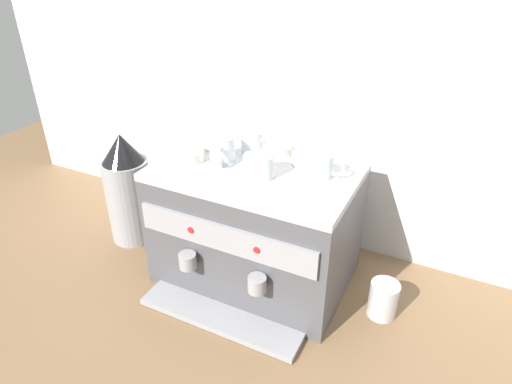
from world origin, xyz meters
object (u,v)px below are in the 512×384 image
ceramic_bowl_1 (310,159)px  milk_pitcher (383,299)px  espresso_machine (255,225)px  ceramic_cup_2 (324,166)px  ceramic_cup_1 (260,166)px  ceramic_cup_3 (252,141)px  ceramic_bowl_2 (277,150)px  coffee_grinder (128,190)px  ceramic_bowl_0 (209,141)px  ceramic_cup_0 (221,150)px  ceramic_bowl_3 (188,156)px

ceramic_bowl_1 → milk_pitcher: 0.51m
espresso_machine → ceramic_cup_2: size_ratio=6.36×
ceramic_cup_1 → ceramic_cup_3: bearing=124.0°
ceramic_bowl_1 → ceramic_bowl_2: 0.13m
ceramic_bowl_1 → coffee_grinder: size_ratio=0.27×
ceramic_cup_2 → coffee_grinder: ceramic_cup_2 is taller
espresso_machine → ceramic_bowl_1: 0.29m
ceramic_cup_2 → ceramic_bowl_0: (-0.44, 0.05, -0.02)m
ceramic_cup_1 → espresso_machine: bearing=130.9°
espresso_machine → ceramic_cup_0: bearing=-178.7°
ceramic_cup_1 → ceramic_bowl_1: 0.19m
espresso_machine → ceramic_cup_1: 0.26m
coffee_grinder → ceramic_cup_2: bearing=3.4°
espresso_machine → ceramic_bowl_0: ceramic_bowl_0 is taller
ceramic_cup_2 → ceramic_bowl_1: ceramic_cup_2 is taller
ceramic_bowl_0 → ceramic_cup_3: bearing=8.8°
ceramic_bowl_0 → ceramic_cup_2: bearing=-6.6°
ceramic_cup_0 → ceramic_cup_2: bearing=7.2°
ceramic_bowl_1 → milk_pitcher: ceramic_bowl_1 is taller
espresso_machine → ceramic_bowl_0: bearing=158.5°
ceramic_bowl_0 → coffee_grinder: size_ratio=0.25×
ceramic_cup_0 → ceramic_cup_3: ceramic_cup_0 is taller
ceramic_bowl_2 → ceramic_bowl_3: 0.30m
espresso_machine → ceramic_cup_0: (-0.12, -0.00, 0.26)m
espresso_machine → ceramic_bowl_3: 0.33m
ceramic_bowl_0 → coffee_grinder: 0.41m
ceramic_bowl_3 → coffee_grinder: 0.40m
ceramic_cup_2 → ceramic_bowl_0: size_ratio=0.91×
ceramic_bowl_1 → ceramic_bowl_3: ceramic_bowl_3 is taller
coffee_grinder → milk_pitcher: (1.01, 0.01, -0.15)m
ceramic_bowl_1 → espresso_machine: bearing=-140.6°
ceramic_cup_2 → ceramic_bowl_3: bearing=-169.4°
ceramic_cup_3 → ceramic_bowl_2: (0.09, 0.02, -0.02)m
ceramic_bowl_0 → ceramic_bowl_1: size_ratio=0.92×
ceramic_cup_2 → ceramic_cup_3: size_ratio=0.97×
ceramic_cup_1 → coffee_grinder: 0.64m
milk_pitcher → ceramic_cup_2: bearing=172.0°
ceramic_cup_1 → ceramic_cup_3: 0.19m
ceramic_cup_0 → ceramic_bowl_0: size_ratio=1.10×
milk_pitcher → ceramic_bowl_1: bearing=160.6°
coffee_grinder → milk_pitcher: size_ratio=3.64×
ceramic_cup_2 → ceramic_bowl_2: bearing=154.1°
coffee_grinder → milk_pitcher: bearing=0.6°
ceramic_cup_2 → milk_pitcher: ceramic_cup_2 is taller
ceramic_cup_0 → ceramic_cup_3: size_ratio=1.18×
ceramic_cup_3 → ceramic_bowl_0: bearing=-171.2°
milk_pitcher → ceramic_bowl_3: bearing=-176.0°
ceramic_cup_3 → ceramic_bowl_2: 0.09m
ceramic_cup_2 → coffee_grinder: bearing=-176.6°
ceramic_cup_1 → milk_pitcher: (0.42, 0.05, -0.41)m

